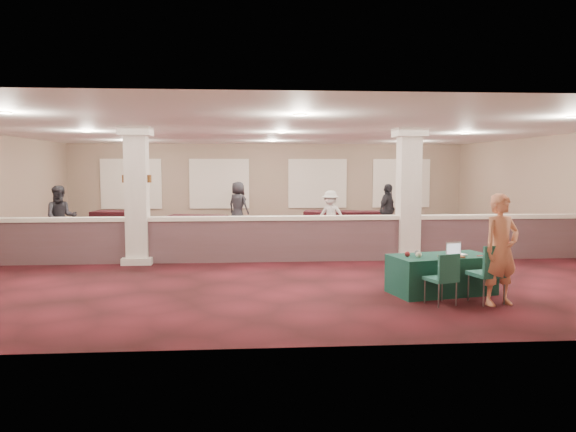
{
  "coord_description": "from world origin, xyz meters",
  "views": [
    {
      "loc": [
        -0.98,
        -14.88,
        2.27
      ],
      "look_at": [
        0.02,
        -2.0,
        1.14
      ],
      "focal_mm": 35.0,
      "sensor_mm": 36.0,
      "label": 1
    }
  ],
  "objects": [
    {
      "name": "laptop_base",
      "position": [
        2.83,
        -5.14,
        0.7
      ],
      "size": [
        0.35,
        0.28,
        0.02
      ],
      "primitive_type": "cube",
      "rotation": [
        0.0,
        0.0,
        0.22
      ],
      "color": "silver",
      "rests_on": "near_table"
    },
    {
      "name": "ceiling",
      "position": [
        0.0,
        0.0,
        3.2
      ],
      "size": [
        16.0,
        16.0,
        0.02
      ],
      "primitive_type": "cube",
      "color": "white",
      "rests_on": "wall_back"
    },
    {
      "name": "scissors",
      "position": [
        3.2,
        -5.28,
        0.7
      ],
      "size": [
        0.12,
        0.05,
        0.01
      ],
      "primitive_type": "cube",
      "rotation": [
        0.0,
        0.0,
        0.22
      ],
      "color": "#B01215",
      "rests_on": "near_table"
    },
    {
      "name": "attendee_a",
      "position": [
        -6.05,
        0.97,
        0.88
      ],
      "size": [
        0.94,
        0.69,
        1.76
      ],
      "primitive_type": "imported",
      "rotation": [
        0.0,
        0.0,
        0.28
      ],
      "color": "black",
      "rests_on": "ground"
    },
    {
      "name": "far_table_front_right",
      "position": [
        5.5,
        0.3,
        0.32
      ],
      "size": [
        1.76,
        1.25,
        0.65
      ],
      "primitive_type": "cube",
      "rotation": [
        0.0,
        0.0,
        -0.31
      ],
      "color": "black",
      "rests_on": "ground"
    },
    {
      "name": "conf_chair_side",
      "position": [
        2.27,
        -6.04,
        0.51
      ],
      "size": [
        0.55,
        0.55,
        0.87
      ],
      "rotation": [
        0.0,
        0.0,
        0.34
      ],
      "color": "#216056",
      "rests_on": "ground"
    },
    {
      "name": "laptop_screen",
      "position": [
        2.8,
        -5.04,
        0.81
      ],
      "size": [
        0.31,
        0.08,
        0.21
      ],
      "primitive_type": "cube",
      "rotation": [
        0.0,
        0.0,
        0.22
      ],
      "color": "silver",
      "rests_on": "near_table"
    },
    {
      "name": "screen_glow",
      "position": [
        2.8,
        -5.04,
        0.8
      ],
      "size": [
        0.28,
        0.07,
        0.18
      ],
      "primitive_type": "cube",
      "rotation": [
        0.0,
        0.0,
        0.22
      ],
      "color": "silver",
      "rests_on": "near_table"
    },
    {
      "name": "sconce_right",
      "position": [
        -3.22,
        -1.5,
        2.0
      ],
      "size": [
        0.12,
        0.12,
        0.18
      ],
      "color": "brown",
      "rests_on": "column_left"
    },
    {
      "name": "wall_front",
      "position": [
        0.0,
        -8.0,
        1.6
      ],
      "size": [
        16.0,
        0.04,
        3.2
      ],
      "primitive_type": "cube",
      "color": "gray",
      "rests_on": "ground"
    },
    {
      "name": "conf_chair_main",
      "position": [
        3.08,
        -5.98,
        0.59
      ],
      "size": [
        0.6,
        0.6,
        0.99
      ],
      "rotation": [
        0.0,
        0.0,
        0.23
      ],
      "color": "#216056",
      "rests_on": "ground"
    },
    {
      "name": "sconce_left",
      "position": [
        -3.78,
        -1.5,
        2.0
      ],
      "size": [
        0.12,
        0.12,
        0.18
      ],
      "color": "brown",
      "rests_on": "column_left"
    },
    {
      "name": "far_table_back_left",
      "position": [
        -5.34,
        5.04,
        0.37
      ],
      "size": [
        1.95,
        1.2,
        0.74
      ],
      "primitive_type": "cube",
      "rotation": [
        0.0,
        0.0,
        -0.16
      ],
      "color": "black",
      "rests_on": "ground"
    },
    {
      "name": "yarn_cream",
      "position": [
        2.05,
        -5.36,
        0.74
      ],
      "size": [
        0.1,
        0.1,
        0.1
      ],
      "primitive_type": "sphere",
      "color": "beige",
      "rests_on": "near_table"
    },
    {
      "name": "wall_right",
      "position": [
        8.0,
        0.0,
        1.6
      ],
      "size": [
        0.04,
        16.0,
        3.2
      ],
      "primitive_type": "cube",
      "color": "gray",
      "rests_on": "ground"
    },
    {
      "name": "attendee_b",
      "position": [
        1.7,
        2.5,
        0.77
      ],
      "size": [
        1.07,
        0.9,
        1.54
      ],
      "primitive_type": "imported",
      "rotation": [
        0.0,
        0.0,
        -0.56
      ],
      "color": "silver",
      "rests_on": "ground"
    },
    {
      "name": "far_table_back_right",
      "position": [
        3.32,
        5.04,
        0.34
      ],
      "size": [
        1.76,
        1.06,
        0.67
      ],
      "primitive_type": "cube",
      "rotation": [
        0.0,
        0.0,
        0.15
      ],
      "color": "black",
      "rests_on": "ground"
    },
    {
      "name": "knitting",
      "position": [
        2.64,
        -5.38,
        0.7
      ],
      "size": [
        0.43,
        0.36,
        0.03
      ],
      "primitive_type": "cube",
      "rotation": [
        0.0,
        0.0,
        0.22
      ],
      "color": "#C35C1F",
      "rests_on": "near_table"
    },
    {
      "name": "yarn_red",
      "position": [
        1.88,
        -5.26,
        0.74
      ],
      "size": [
        0.09,
        0.09,
        0.09
      ],
      "primitive_type": "sphere",
      "color": "maroon",
      "rests_on": "near_table"
    },
    {
      "name": "ground",
      "position": [
        0.0,
        0.0,
        0.0
      ],
      "size": [
        16.0,
        16.0,
        0.0
      ],
      "primitive_type": "plane",
      "color": "#4A121A",
      "rests_on": "ground"
    },
    {
      "name": "far_table_front_left",
      "position": [
        -2.5,
        3.0,
        0.37
      ],
      "size": [
        1.98,
        1.28,
        0.74
      ],
      "primitive_type": "cube",
      "rotation": [
        0.0,
        0.0,
        -0.22
      ],
      "color": "black",
      "rests_on": "ground"
    },
    {
      "name": "wall_back",
      "position": [
        0.0,
        8.0,
        1.6
      ],
      "size": [
        16.0,
        0.04,
        3.2
      ],
      "primitive_type": "cube",
      "color": "gray",
      "rests_on": "ground"
    },
    {
      "name": "far_table_front_center",
      "position": [
        2.0,
        0.96,
        0.35
      ],
      "size": [
        1.88,
        1.18,
        0.71
      ],
      "primitive_type": "cube",
      "rotation": [
        0.0,
        0.0,
        0.19
      ],
      "color": "black",
      "rests_on": "ground"
    },
    {
      "name": "column_right",
      "position": [
        3.0,
        -1.5,
        1.64
      ],
      "size": [
        0.72,
        0.72,
        3.2
      ],
      "color": "beige",
      "rests_on": "ground"
    },
    {
      "name": "far_table_back_center",
      "position": [
        2.0,
        4.1,
        0.38
      ],
      "size": [
        2.04,
        1.3,
        0.77
      ],
      "primitive_type": "cube",
      "rotation": [
        0.0,
        0.0,
        -0.2
      ],
      "color": "black",
      "rests_on": "ground"
    },
    {
      "name": "yarn_grey",
      "position": [
        2.1,
        -5.14,
        0.74
      ],
      "size": [
        0.1,
        0.1,
        0.1
      ],
      "primitive_type": "sphere",
      "color": "#545459",
      "rests_on": "near_table"
    },
    {
      "name": "partition_wall",
      "position": [
        0.0,
        -1.5,
        0.57
      ],
      "size": [
        15.6,
        0.28,
        1.1
      ],
      "color": "brown",
      "rests_on": "ground"
    },
    {
      "name": "woman",
      "position": [
        3.21,
        -6.06,
        0.92
      ],
      "size": [
        0.76,
        0.61,
        1.84
      ],
      "primitive_type": "imported",
      "rotation": [
        0.0,
        0.0,
        0.29
      ],
      "color": "tan",
      "rests_on": "ground"
    },
    {
      "name": "attendee_d",
      "position": [
        -1.23,
        5.83,
        0.87
      ],
      "size": [
        0.96,
        0.9,
        1.74
      ],
      "primitive_type": "imported",
      "rotation": [
        0.0,
        0.0,
        2.46
      ],
      "color": "black",
      "rests_on": "ground"
    },
    {
      "name": "near_table",
      "position": [
        2.54,
        -5.16,
        0.35
      ],
      "size": [
        1.95,
        1.27,
        0.69
      ],
      "primitive_type": "cube",
      "rotation": [
        0.0,
        0.0,
        0.22
      ],
      "color": "#113E38",
      "rests_on": "ground"
    },
    {
      "name": "attendee_c",
      "position": [
        3.58,
        2.74,
        0.87
      ],
      "size": [
        1.02,
        1.1,
        1.74
      ],
      "primitive_type": "imported",
      "rotation": [
        0.0,
        0.0,
        0.9
      ],
      "color": "black",
      "rests_on": "ground"
    },
    {
      "name": "column_left",
      "position": [
        -3.5,
        -1.5,
        1.64
      ],
      "size": [
        0.72,
        0.72,
        3.2
      ],
      "color": "beige",
      "rests_on": "ground"
    }
  ]
}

